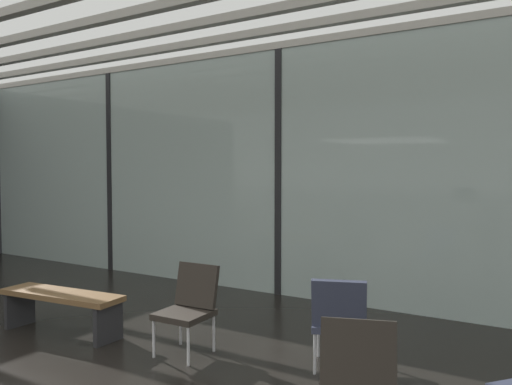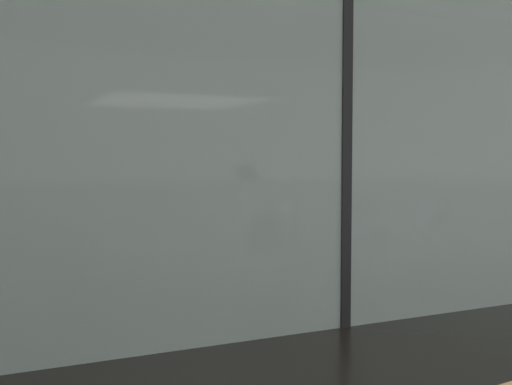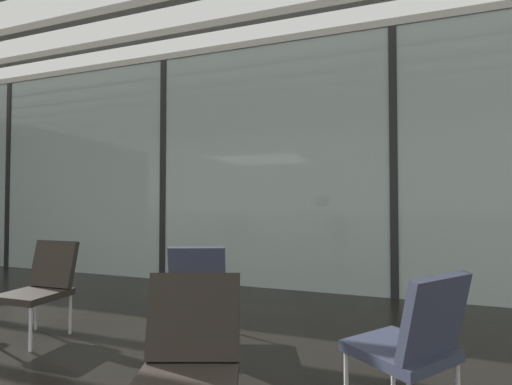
{
  "view_description": "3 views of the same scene",
  "coord_description": "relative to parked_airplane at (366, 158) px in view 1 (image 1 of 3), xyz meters",
  "views": [
    {
      "loc": [
        3.47,
        -1.17,
        1.83
      ],
      "look_at": [
        0.19,
        4.22,
        1.54
      ],
      "focal_mm": 34.82,
      "sensor_mm": 36.0,
      "label": 1
    },
    {
      "loc": [
        -3.07,
        0.53,
        1.56
      ],
      "look_at": [
        0.4,
        7.96,
        1.09
      ],
      "focal_mm": 42.43,
      "sensor_mm": 36.0,
      "label": 2
    },
    {
      "loc": [
        3.34,
        0.14,
        1.25
      ],
      "look_at": [
        1.03,
        6.79,
        1.43
      ],
      "focal_mm": 25.29,
      "sensor_mm": 36.0,
      "label": 3
    }
  ],
  "objects": [
    {
      "name": "lounge_chair_1",
      "position": [
        1.24,
        -8.96,
        -1.64
      ],
      "size": [
        0.5,
        0.54,
        0.87
      ],
      "rotation": [
        0.0,
        0.0,
        0.03
      ],
      "color": "#28231E",
      "rests_on": "ground"
    },
    {
      "name": "glass_curtain_wall",
      "position": [
        0.9,
        -6.44,
        -0.35
      ],
      "size": [
        14.0,
        0.08,
        3.57
      ],
      "primitive_type": "cube",
      "color": "#A3B7B2",
      "rests_on": "ground"
    },
    {
      "name": "window_mullion_0",
      "position": [
        -2.6,
        -6.44,
        -0.35
      ],
      "size": [
        0.1,
        0.12,
        3.57
      ],
      "primitive_type": "cube",
      "color": "black",
      "rests_on": "ground"
    },
    {
      "name": "waiting_bench",
      "position": [
        -0.32,
        -9.27,
        -1.77
      ],
      "size": [
        1.53,
        0.55,
        0.47
      ],
      "rotation": [
        0.0,
        0.0,
        0.1
      ],
      "color": "brown",
      "rests_on": "ground"
    },
    {
      "name": "lounge_chair_0",
      "position": [
        2.7,
        -8.62,
        -1.64
      ],
      "size": [
        0.63,
        0.66,
        0.87
      ],
      "rotation": [
        0.0,
        0.0,
        3.49
      ],
      "color": "#33384C",
      "rests_on": "ground"
    },
    {
      "name": "parked_airplane",
      "position": [
        0.0,
        0.0,
        0.0
      ],
      "size": [
        10.87,
        4.27,
        4.27
      ],
      "color": "silver",
      "rests_on": "ground"
    },
    {
      "name": "window_mullion_1",
      "position": [
        0.9,
        -6.44,
        -0.35
      ],
      "size": [
        0.1,
        0.12,
        3.57
      ],
      "primitive_type": "cube",
      "color": "black",
      "rests_on": "ground"
    }
  ]
}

